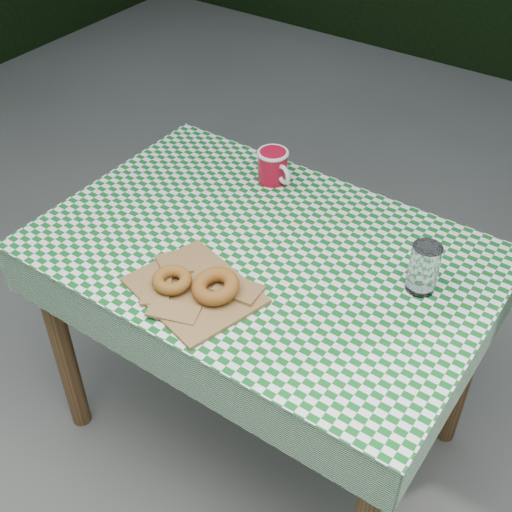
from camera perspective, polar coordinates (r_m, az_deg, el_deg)
The scene contains 8 objects.
ground at distance 2.35m, azimuth 0.16°, elevation -11.35°, with size 60.00×60.00×0.00m, color #53534E.
table at distance 1.97m, azimuth 0.53°, elevation -7.94°, with size 1.13×0.75×0.75m, color #52331C.
tablecloth at distance 1.70m, azimuth 0.61°, elevation 0.55°, with size 1.15×0.77×0.01m, color #0D581B.
paper_bag at distance 1.58m, azimuth -5.27°, elevation -2.85°, with size 0.29×0.23×0.02m, color olive.
bagel_front at distance 1.58m, azimuth -7.16°, elevation -2.04°, with size 0.09×0.09×0.03m, color brown.
bagel_back at distance 1.55m, azimuth -3.47°, elevation -2.58°, with size 0.11×0.11×0.04m, color #944B1E.
coffee_mug at distance 1.93m, azimuth 1.43°, elevation 7.66°, with size 0.17×0.17×0.09m, color #A00A21, non-canonical shape.
drinking_glass at distance 1.60m, azimuth 14.07°, elevation -1.00°, with size 0.07×0.07×0.13m, color silver.
Camera 1 is at (0.82, -1.21, 1.84)m, focal length 47.02 mm.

